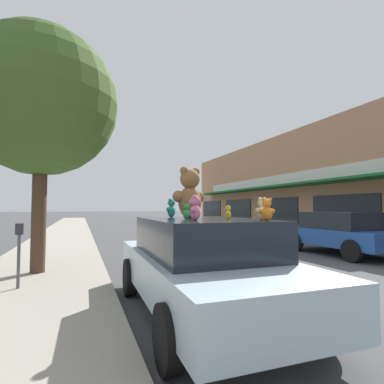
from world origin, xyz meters
TOP-DOWN VIEW (x-y plane):
  - ground_plane at (0.00, 0.00)m, footprint 260.00×260.00m
  - sidewalk_near at (-6.28, 0.00)m, footprint 3.07×90.00m
  - storefront_row at (13.43, 10.17)m, footprint 12.94×34.33m
  - plush_art_car at (-3.54, -0.37)m, footprint 2.15×4.67m
  - teddy_bear_giant at (-3.60, 0.05)m, footprint 0.68×0.46m
  - teddy_bear_teal at (-3.77, 0.61)m, footprint 0.25×0.23m
  - teddy_bear_cream at (-2.92, -1.15)m, footprint 0.25×0.17m
  - teddy_bear_orange at (-2.99, -1.37)m, footprint 0.24×0.17m
  - teddy_bear_yellow at (-3.15, -0.52)m, footprint 0.13×0.16m
  - teddy_bear_pink at (-3.87, -0.92)m, footprint 0.23×0.26m
  - teddy_bear_green at (-3.76, -0.22)m, footprint 0.18×0.15m
  - parked_car_far_center at (3.52, 3.50)m, footprint 2.14×4.20m
  - street_tree at (-6.36, 3.40)m, footprint 3.73×3.73m
  - parking_meter at (-6.52, 1.91)m, footprint 0.14×0.10m

SIDE VIEW (x-z plane):
  - ground_plane at x=0.00m, z-range 0.00..0.00m
  - sidewalk_near at x=-6.28m, z-range 0.00..0.12m
  - plush_art_car at x=-3.54m, z-range 0.05..1.58m
  - parked_car_far_center at x=3.52m, z-range 0.05..1.60m
  - parking_meter at x=-6.52m, z-range 0.30..1.57m
  - teddy_bear_yellow at x=-3.15m, z-range 1.52..1.74m
  - teddy_bear_green at x=-3.76m, z-range 1.52..1.77m
  - teddy_bear_orange at x=-2.99m, z-range 1.52..1.83m
  - teddy_bear_cream at x=-2.92m, z-range 1.52..1.85m
  - teddy_bear_teal at x=-3.77m, z-range 1.52..1.87m
  - teddy_bear_pink at x=-3.87m, z-range 1.52..1.88m
  - teddy_bear_giant at x=-3.60m, z-range 1.51..2.40m
  - storefront_row at x=13.43m, z-range 0.00..6.89m
  - street_tree at x=-6.36m, z-range 1.30..7.41m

